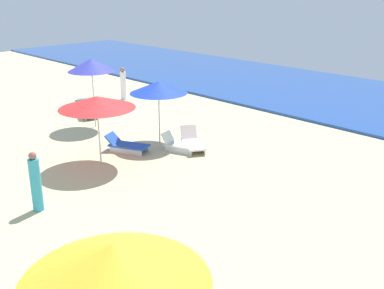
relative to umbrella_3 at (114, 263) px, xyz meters
The scene contains 12 objects.
ocean 20.07m from the umbrella_3, 105.93° to the left, with size 60.00×10.02×0.12m, color #214898.
umbrella_3 is the anchor object (origin of this frame).
umbrella_4 9.65m from the umbrella_3, 148.20° to the left, with size 2.42×2.42×2.29m.
lounge_chair_4_0 11.00m from the umbrella_3, 143.29° to the left, with size 1.62×1.18×0.59m.
umbrella_5 13.96m from the umbrella_3, 148.54° to the left, with size 1.88×1.88×2.80m.
lounge_chair_5_0 15.78m from the umbrella_3, 149.80° to the left, with size 1.55×1.15×0.70m.
lounge_chair_5_1 15.63m from the umbrella_3, 149.80° to the left, with size 1.29×0.83×0.70m.
umbrella_7 11.61m from the umbrella_3, 137.25° to the left, with size 2.08×2.08×2.31m.
lounge_chair_7_0 10.97m from the umbrella_3, 133.39° to the left, with size 1.39×0.95×0.63m.
lounge_chair_7_1 11.21m from the umbrella_3, 131.01° to the left, with size 1.60×1.26×0.70m.
beachgoer_1 18.51m from the umbrella_3, 143.78° to the left, with size 0.40×0.40×1.62m.
beachgoer_2 7.17m from the umbrella_3, 162.39° to the left, with size 0.39×0.39×1.62m.
Camera 1 is at (9.48, 3.23, 5.68)m, focal length 43.48 mm.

